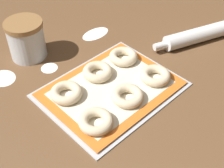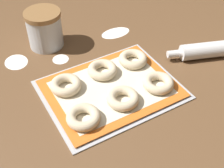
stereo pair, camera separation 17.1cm
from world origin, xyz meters
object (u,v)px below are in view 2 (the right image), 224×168
at_px(bagel_back_right, 133,59).
at_px(rolling_pin, 224,48).
at_px(bagel_front_left, 83,117).
at_px(bagel_front_center, 124,98).
at_px(bagel_front_right, 158,83).
at_px(flour_canister, 45,29).
at_px(baking_tray, 112,89).
at_px(bagel_back_center, 102,70).
at_px(bagel_back_left, 66,85).

distance_m(bagel_back_right, rolling_pin, 0.33).
xyz_separation_m(bagel_front_left, bagel_front_center, (0.13, 0.01, 0.00)).
height_order(bagel_front_right, rolling_pin, rolling_pin).
height_order(bagel_front_center, flour_canister, flour_canister).
distance_m(baking_tray, bagel_front_center, 0.07).
xyz_separation_m(bagel_back_right, flour_canister, (-0.21, 0.26, 0.04)).
distance_m(baking_tray, rolling_pin, 0.43).
relative_size(bagel_back_center, rolling_pin, 0.24).
bearing_deg(bagel_front_center, baking_tray, 89.11).
xyz_separation_m(bagel_front_left, bagel_back_left, (0.01, 0.14, 0.00)).
bearing_deg(bagel_back_center, bagel_back_right, -0.95).
relative_size(bagel_front_center, bagel_back_right, 1.00).
bearing_deg(bagel_back_left, bagel_front_center, -47.72).
distance_m(bagel_back_center, flour_canister, 0.28).
distance_m(bagel_front_left, bagel_back_center, 0.21).
relative_size(bagel_front_right, rolling_pin, 0.24).
xyz_separation_m(baking_tray, bagel_back_left, (-0.12, 0.07, 0.02)).
bearing_deg(flour_canister, bagel_back_center, -69.98).
relative_size(baking_tray, rolling_pin, 1.03).
bearing_deg(bagel_back_left, bagel_front_left, -94.21).
height_order(bagel_front_left, rolling_pin, rolling_pin).
relative_size(bagel_front_right, bagel_back_right, 1.00).
distance_m(bagel_front_right, rolling_pin, 0.31).
relative_size(bagel_front_left, flour_canister, 0.72).
height_order(bagel_front_right, flour_canister, flour_canister).
bearing_deg(bagel_front_left, bagel_back_center, 46.68).
height_order(baking_tray, flour_canister, flour_canister).
bearing_deg(bagel_front_center, bagel_front_right, 0.93).
height_order(baking_tray, bagel_front_left, bagel_front_left).
relative_size(bagel_front_right, bagel_back_left, 1.00).
distance_m(bagel_front_left, bagel_front_right, 0.26).
bearing_deg(bagel_front_center, bagel_back_left, 132.28).
bearing_deg(bagel_back_center, bagel_front_right, -49.97).
bearing_deg(bagel_back_right, bagel_back_left, -178.81).
height_order(bagel_back_center, flour_canister, flour_canister).
distance_m(bagel_front_right, flour_canister, 0.45).
bearing_deg(bagel_front_center, bagel_back_right, 48.75).
xyz_separation_m(bagel_front_right, bagel_back_center, (-0.12, 0.14, 0.00)).
bearing_deg(bagel_front_left, bagel_front_center, 3.41).
height_order(bagel_front_center, bagel_back_center, same).
bearing_deg(bagel_back_left, flour_canister, 81.65).
bearing_deg(bagel_front_center, bagel_front_left, -176.59).
bearing_deg(bagel_front_right, flour_canister, 118.07).
xyz_separation_m(bagel_front_right, rolling_pin, (0.30, 0.03, 0.00)).
height_order(bagel_back_left, bagel_back_center, same).
bearing_deg(bagel_back_right, rolling_pin, -19.78).
bearing_deg(bagel_back_center, flour_canister, 110.02).
bearing_deg(bagel_back_center, bagel_back_left, -176.95).
xyz_separation_m(bagel_back_left, rolling_pin, (0.56, -0.11, 0.00)).
bearing_deg(baking_tray, bagel_front_center, -90.89).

